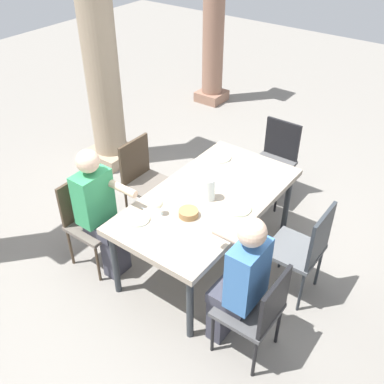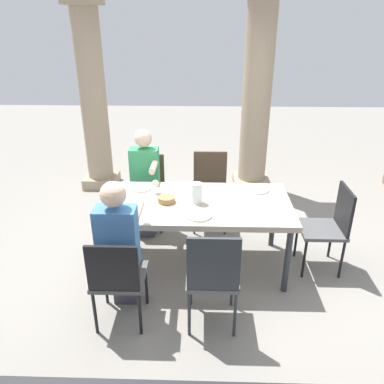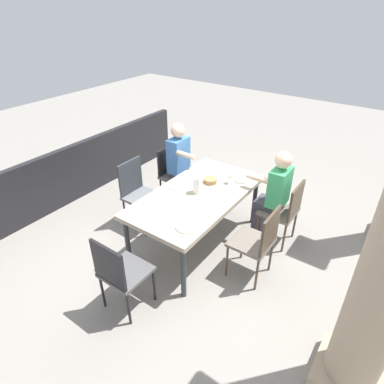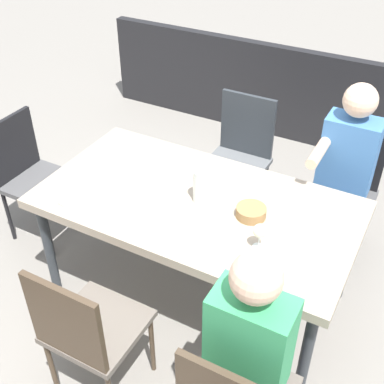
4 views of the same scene
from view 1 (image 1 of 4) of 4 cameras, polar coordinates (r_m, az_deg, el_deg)
name	(u,v)px [view 1 (image 1 of 4)]	position (r m, az deg, el deg)	size (l,w,h in m)	color
ground_plane	(207,257)	(4.55, 1.97, -8.35)	(16.00, 16.00, 0.00)	gray
dining_table	(209,202)	(4.10, 2.17, -1.30)	(1.86, 0.99, 0.76)	tan
chair_west_north	(89,217)	(4.32, -13.13, -3.11)	(0.44, 0.44, 0.90)	#6A6158
chair_west_south	(258,309)	(3.47, 8.41, -14.65)	(0.44, 0.44, 0.89)	#4F4F50
chair_mid_north	(144,177)	(4.73, -6.19, 1.94)	(0.44, 0.44, 0.95)	#6A6158
chair_mid_south	(305,247)	(3.96, 14.25, -6.84)	(0.44, 0.44, 0.97)	#5B5E61
chair_head_east	(276,156)	(5.18, 10.71, 4.52)	(0.44, 0.44, 0.93)	#4F4F50
diner_woman_green	(100,210)	(4.10, -11.69, -2.22)	(0.35, 0.49, 1.29)	#3F3F4C
diner_man_white	(239,280)	(3.38, 6.10, -11.22)	(0.35, 0.49, 1.32)	#3F3F4C
stone_column_centre	(100,57)	(5.57, -11.71, 16.59)	(0.54, 0.54, 2.85)	tan
stone_column_far	(214,17)	(7.31, 2.81, 21.55)	(0.44, 0.44, 2.79)	#936B56
plate_0	(138,219)	(3.81, -7.00, -3.46)	(0.21, 0.21, 0.02)	white
wine_glass_0	(159,204)	(3.80, -4.29, -1.61)	(0.07, 0.07, 0.15)	white
fork_0	(125,229)	(3.74, -8.54, -4.69)	(0.02, 0.17, 0.01)	silver
spoon_0	(149,211)	(3.90, -5.52, -2.42)	(0.02, 0.17, 0.01)	silver
plate_1	(238,208)	(3.92, 5.87, -2.08)	(0.25, 0.25, 0.02)	white
fork_1	(228,217)	(3.83, 4.68, -3.26)	(0.02, 0.17, 0.01)	silver
spoon_1	(246,200)	(4.03, 6.98, -1.09)	(0.02, 0.17, 0.01)	silver
plate_2	(219,157)	(4.63, 3.51, 4.52)	(0.25, 0.25, 0.02)	white
fork_2	(211,164)	(4.52, 2.45, 3.67)	(0.02, 0.17, 0.01)	silver
spoon_2	(227,151)	(4.74, 4.52, 5.21)	(0.02, 0.17, 0.01)	silver
water_pitcher	(209,190)	(3.98, 2.21, 0.23)	(0.11, 0.11, 0.21)	white
bread_basket	(188,213)	(3.82, -0.45, -2.72)	(0.17, 0.17, 0.06)	#9E7547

